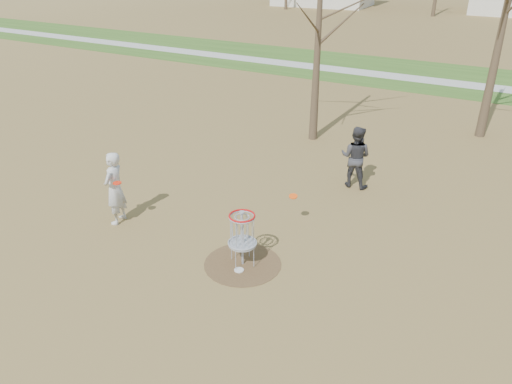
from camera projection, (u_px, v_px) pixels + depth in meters
ground at (243, 264)px, 11.58m from camera, size 160.00×160.00×0.00m
green_band at (436, 77)px, 27.90m from camera, size 160.00×8.00×0.01m
footpath at (432, 81)px, 27.12m from camera, size 160.00×1.50×0.01m
dirt_circle at (243, 264)px, 11.58m from camera, size 1.80×1.80×0.01m
player_standing at (115, 188)px, 12.92m from camera, size 0.62×0.81×1.98m
player_throwing at (355, 157)px, 14.93m from camera, size 0.95×0.76×1.90m
disc_grounded at (239, 270)px, 11.33m from camera, size 0.22×0.22×0.02m
discs_in_play at (210, 190)px, 12.66m from camera, size 4.11×2.41×0.41m
disc_golf_basket at (242, 230)px, 11.17m from camera, size 0.64×0.64×1.35m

